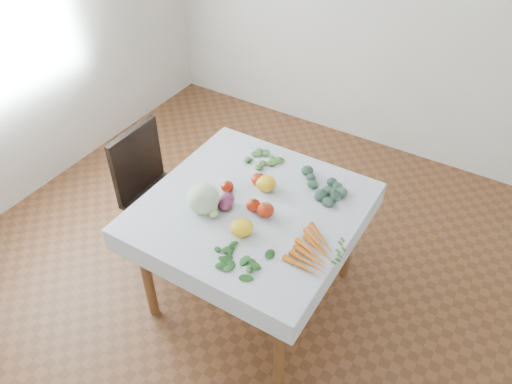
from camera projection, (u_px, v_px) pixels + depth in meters
ground at (252, 292)px, 3.21m from camera, size 4.00×4.00×0.00m
table at (252, 219)px, 2.78m from camera, size 1.00×1.00×0.75m
tablecloth at (251, 206)px, 2.72m from camera, size 1.12×1.12×0.01m
chair at (152, 185)px, 3.21m from camera, size 0.41×0.41×0.90m
cabbage at (203, 198)px, 2.64m from camera, size 0.18×0.18×0.16m
tomato_a at (227, 186)px, 2.79m from camera, size 0.10×0.10×0.06m
tomato_b at (253, 205)px, 2.67m from camera, size 0.09×0.09×0.07m
tomato_c at (265, 210)px, 2.63m from camera, size 0.11×0.11×0.08m
tomato_d at (259, 180)px, 2.82m from camera, size 0.10×0.10×0.07m
heirloom_back at (266, 183)px, 2.79m from camera, size 0.13×0.13×0.08m
heirloom_front at (242, 228)px, 2.53m from camera, size 0.12×0.12×0.08m
onion_a at (227, 199)px, 2.70m from camera, size 0.10×0.10×0.07m
onion_b at (225, 205)px, 2.67m from camera, size 0.09×0.09×0.07m
tomatillo_cluster at (214, 212)px, 2.64m from camera, size 0.17×0.10×0.05m
carrot_bunch at (314, 253)px, 2.43m from camera, size 0.22×0.31×0.03m
kale_bunch at (322, 186)px, 2.81m from camera, size 0.26×0.25×0.04m
basil_bunch at (238, 257)px, 2.43m from camera, size 0.26×0.22×0.01m
dill_bunch at (263, 161)px, 3.00m from camera, size 0.19×0.18×0.02m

